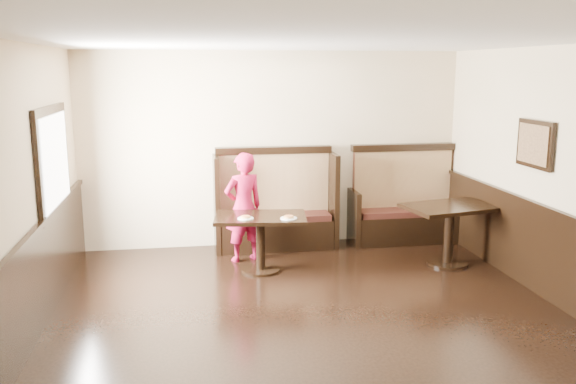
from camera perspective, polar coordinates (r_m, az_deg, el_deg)
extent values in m
plane|color=black|center=(5.90, 3.61, -14.15)|extent=(7.00, 7.00, 0.00)
plane|color=beige|center=(8.84, -1.42, 4.00)|extent=(5.50, 0.00, 5.50)
plane|color=beige|center=(5.52, -25.24, -1.68)|extent=(0.00, 7.00, 7.00)
plane|color=white|center=(5.33, 4.00, 14.13)|extent=(7.00, 7.00, 0.00)
cube|color=black|center=(5.77, -24.17, -10.42)|extent=(0.05, 6.90, 1.00)
cube|color=black|center=(7.30, -21.16, 2.82)|extent=(0.05, 1.50, 1.20)
cube|color=white|center=(7.29, -20.93, 2.84)|extent=(0.01, 1.30, 1.00)
cube|color=black|center=(7.55, 22.12, 4.17)|extent=(0.04, 0.70, 0.55)
cube|color=olive|center=(7.54, 21.95, 4.17)|extent=(0.01, 0.60, 0.45)
cube|color=black|center=(8.81, -1.13, -3.93)|extent=(1.60, 0.50, 0.42)
cube|color=#351611|center=(8.74, -1.13, -2.35)|extent=(1.54, 0.46, 0.09)
cube|color=#4A130E|center=(8.85, -1.34, 0.73)|extent=(1.60, 0.12, 0.92)
cube|color=black|center=(8.77, -1.36, 3.94)|extent=(1.68, 0.16, 0.10)
cube|color=black|center=(8.71, -6.71, -1.00)|extent=(0.07, 0.72, 1.36)
cube|color=black|center=(8.95, 4.10, -0.62)|extent=(0.07, 0.72, 1.36)
cube|color=black|center=(9.28, 10.89, -3.33)|extent=(1.50, 0.50, 0.42)
cube|color=#351611|center=(9.22, 10.94, -1.83)|extent=(1.44, 0.46, 0.09)
cube|color=#4A130E|center=(9.33, 10.60, 1.09)|extent=(1.50, 0.12, 0.92)
cube|color=black|center=(9.25, 10.71, 4.14)|extent=(1.58, 0.16, 0.10)
cube|color=black|center=(9.09, 6.03, -2.27)|extent=(0.07, 0.72, 0.80)
cube|color=black|center=(9.63, 15.14, -1.83)|extent=(0.07, 0.72, 0.80)
cube|color=black|center=(7.70, -2.61, -2.41)|extent=(1.22, 0.86, 0.05)
cylinder|color=black|center=(7.79, -2.58, -4.99)|extent=(0.11, 0.11, 0.67)
cylinder|color=black|center=(7.89, -2.56, -7.27)|extent=(0.49, 0.49, 0.03)
cube|color=black|center=(8.22, 14.94, -1.39)|extent=(1.28, 0.97, 0.05)
cylinder|color=black|center=(8.32, 14.80, -4.06)|extent=(0.13, 0.13, 0.73)
cylinder|color=black|center=(8.42, 14.67, -6.43)|extent=(0.54, 0.54, 0.03)
imported|color=#AB123C|center=(8.14, -4.18, -1.43)|extent=(0.62, 0.51, 1.47)
cylinder|color=white|center=(7.55, -3.99, -2.46)|extent=(0.20, 0.20, 0.01)
cylinder|color=tan|center=(7.55, -3.99, -2.36)|extent=(0.12, 0.12, 0.02)
cylinder|color=#EABA54|center=(7.55, -3.99, -2.27)|extent=(0.11, 0.11, 0.01)
cylinder|color=white|center=(7.54, 0.07, -2.47)|extent=(0.21, 0.21, 0.01)
cylinder|color=tan|center=(7.53, 0.07, -2.36)|extent=(0.13, 0.13, 0.02)
cylinder|color=#EABA54|center=(7.53, 0.07, -2.26)|extent=(0.11, 0.11, 0.01)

